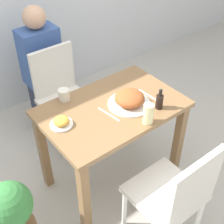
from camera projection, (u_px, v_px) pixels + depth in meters
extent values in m
plane|color=#B7B2A8|center=(112.00, 177.00, 2.63)|extent=(16.00, 16.00, 0.00)
cube|color=olive|center=(112.00, 108.00, 2.17)|extent=(0.99, 0.65, 0.04)
cube|color=olive|center=(85.00, 201.00, 2.02)|extent=(0.06, 0.06, 0.72)
cube|color=olive|center=(178.00, 142.00, 2.45)|extent=(0.06, 0.06, 0.72)
cube|color=olive|center=(43.00, 152.00, 2.36)|extent=(0.06, 0.06, 0.72)
cube|color=olive|center=(132.00, 108.00, 2.79)|extent=(0.06, 0.06, 0.72)
cube|color=silver|center=(165.00, 193.00, 2.00)|extent=(0.42, 0.42, 0.04)
cube|color=silver|center=(194.00, 189.00, 1.73)|extent=(0.40, 0.04, 0.44)
cylinder|color=white|center=(161.00, 183.00, 2.33)|extent=(0.03, 0.03, 0.40)
cylinder|color=white|center=(124.00, 209.00, 2.16)|extent=(0.03, 0.03, 0.40)
cylinder|color=white|center=(199.00, 216.00, 2.11)|extent=(0.03, 0.03, 0.40)
cube|color=silver|center=(67.00, 103.00, 2.74)|extent=(0.42, 0.42, 0.04)
cube|color=silver|center=(53.00, 71.00, 2.70)|extent=(0.40, 0.04, 0.44)
cylinder|color=white|center=(63.00, 142.00, 2.68)|extent=(0.03, 0.03, 0.40)
cylinder|color=white|center=(97.00, 125.00, 2.85)|extent=(0.03, 0.03, 0.40)
cylinder|color=white|center=(42.00, 120.00, 2.90)|extent=(0.03, 0.03, 0.40)
cylinder|color=white|center=(75.00, 106.00, 3.07)|extent=(0.03, 0.03, 0.40)
cylinder|color=white|center=(129.00, 104.00, 2.17)|extent=(0.30, 0.30, 0.01)
ellipsoid|color=#A35128|center=(129.00, 98.00, 2.14)|extent=(0.21, 0.21, 0.09)
cylinder|color=white|center=(62.00, 124.00, 2.00)|extent=(0.15, 0.15, 0.01)
ellipsoid|color=gold|center=(61.00, 121.00, 1.98)|extent=(0.10, 0.10, 0.04)
cylinder|color=silver|center=(64.00, 95.00, 2.19)|extent=(0.08, 0.08, 0.08)
cylinder|color=beige|center=(148.00, 114.00, 1.98)|extent=(0.07, 0.07, 0.14)
cylinder|color=black|center=(159.00, 102.00, 2.11)|extent=(0.05, 0.05, 0.10)
cylinder|color=black|center=(160.00, 94.00, 2.07)|extent=(0.02, 0.02, 0.03)
sphere|color=black|center=(161.00, 91.00, 2.05)|extent=(0.03, 0.03, 0.03)
cube|color=silver|center=(109.00, 114.00, 2.08)|extent=(0.04, 0.20, 0.00)
cube|color=silver|center=(148.00, 95.00, 2.26)|extent=(0.02, 0.18, 0.00)
cylinder|color=brown|center=(15.00, 223.00, 1.98)|extent=(0.05, 0.05, 0.09)
sphere|color=#387F3D|center=(8.00, 205.00, 1.86)|extent=(0.29, 0.29, 0.29)
cube|color=#2D3347|center=(47.00, 99.00, 3.12)|extent=(0.28, 0.20, 0.45)
cube|color=#385699|center=(40.00, 56.00, 2.81)|extent=(0.34, 0.22, 0.52)
sphere|color=tan|center=(34.00, 17.00, 2.59)|extent=(0.20, 0.20, 0.20)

